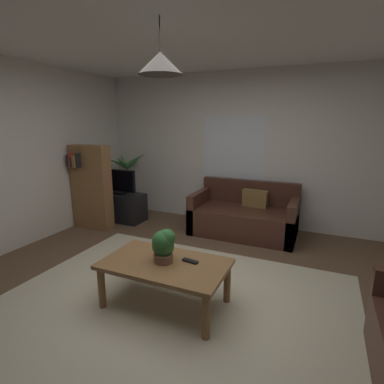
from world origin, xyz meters
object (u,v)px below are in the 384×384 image
potted_palm_corner (128,186)px  pendant_lamp (160,63)px  coffee_table (165,268)px  tv_stand (120,207)px  book_on_table_0 (163,258)px  remote_on_table_0 (190,261)px  couch_under_window (244,217)px  book_on_table_1 (163,256)px  tv (118,182)px  potted_plant_on_table (164,244)px  bookshelf_corner (91,187)px

potted_palm_corner → pendant_lamp: 3.75m
coffee_table → tv_stand: 2.83m
book_on_table_0 → remote_on_table_0: 0.28m
couch_under_window → pendant_lamp: 2.98m
book_on_table_1 → tv: bearing=136.1°
pendant_lamp → potted_plant_on_table: bearing=140.2°
tv → bookshelf_corner: size_ratio=0.50×
coffee_table → potted_palm_corner: potted_palm_corner is taller
couch_under_window → book_on_table_1: size_ratio=10.80×
coffee_table → pendant_lamp: bearing=33.7°
book_on_table_0 → book_on_table_1: bearing=-44.9°
remote_on_table_0 → bookshelf_corner: bookshelf_corner is taller
remote_on_table_0 → potted_plant_on_table: (-0.24, -0.09, 0.17)m
potted_palm_corner → couch_under_window: bearing=-6.2°
couch_under_window → potted_palm_corner: (-2.43, 0.26, 0.25)m
book_on_table_0 → pendant_lamp: size_ratio=0.29×
tv → book_on_table_1: bearing=-43.9°
remote_on_table_0 → tv_stand: tv_stand is taller
couch_under_window → pendant_lamp: pendant_lamp is taller
book_on_table_1 → tv: (-1.98, 1.91, 0.23)m
tv → potted_palm_corner: (-0.19, 0.54, -0.20)m
book_on_table_1 → bookshelf_corner: (-2.17, 1.43, 0.22)m
book_on_table_1 → remote_on_table_0: 0.27m
book_on_table_0 → book_on_table_1: book_on_table_1 is taller
tv_stand → bookshelf_corner: size_ratio=0.64×
book_on_table_0 → tv: tv is taller
potted_plant_on_table → remote_on_table_0: bearing=19.5°
book_on_table_1 → book_on_table_0: bearing=135.1°
remote_on_table_0 → tv_stand: bearing=58.8°
potted_plant_on_table → potted_palm_corner: (-2.20, 2.48, -0.11)m
tv → pendant_lamp: (2.03, -1.95, 1.51)m
coffee_table → potted_plant_on_table: bearing=140.2°
couch_under_window → tv_stand: bearing=-173.5°
remote_on_table_0 → potted_palm_corner: potted_palm_corner is taller
coffee_table → book_on_table_1: (-0.04, 0.04, 0.11)m
book_on_table_0 → remote_on_table_0: (0.28, 0.05, -0.00)m
couch_under_window → potted_plant_on_table: bearing=-96.0°
couch_under_window → coffee_table: size_ratio=1.36×
book_on_table_0 → potted_palm_corner: (-2.16, 2.44, 0.06)m
tv_stand → pendant_lamp: 3.46m
coffee_table → tv_stand: tv_stand is taller
book_on_table_1 → pendant_lamp: (0.04, -0.04, 1.74)m
couch_under_window → potted_plant_on_table: (-0.23, -2.21, 0.36)m
tv → remote_on_table_0: bearing=-39.4°
couch_under_window → book_on_table_1: couch_under_window is taller
tv_stand → bookshelf_corner: 0.71m
coffee_table → book_on_table_0: bearing=137.7°
potted_palm_corner → potted_plant_on_table: bearing=-48.4°
tv_stand → tv: bearing=-90.0°
coffee_table → bookshelf_corner: 2.67m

